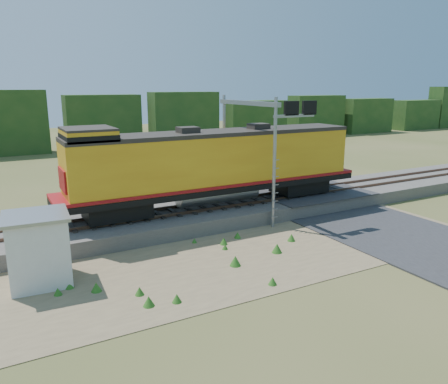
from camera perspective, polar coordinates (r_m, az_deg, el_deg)
ground at (r=20.78m, az=6.78°, el=-7.82°), size 140.00×140.00×0.00m
ballast at (r=25.49m, az=-1.00°, el=-2.67°), size 70.00×5.00×0.80m
rails at (r=25.36m, az=-1.00°, el=-1.63°), size 70.00×1.54×0.16m
dirt_shoulder at (r=20.15m, az=1.25°, el=-8.38°), size 26.00×8.00×0.03m
road at (r=25.72m, az=18.68°, el=-3.99°), size 7.00×66.00×0.86m
tree_line_north at (r=55.04m, az=-16.84°, el=8.46°), size 130.00×3.00×6.50m
weed_clumps at (r=19.18m, az=-2.09°, el=-9.62°), size 15.00×6.20×0.56m
locomotive at (r=24.76m, az=-1.37°, el=3.66°), size 18.13×2.77×4.68m
shed at (r=18.55m, az=-23.07°, el=-6.83°), size 2.54×2.54×2.84m
signal_gantry at (r=25.20m, az=4.56°, el=8.41°), size 2.79×6.20×7.03m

